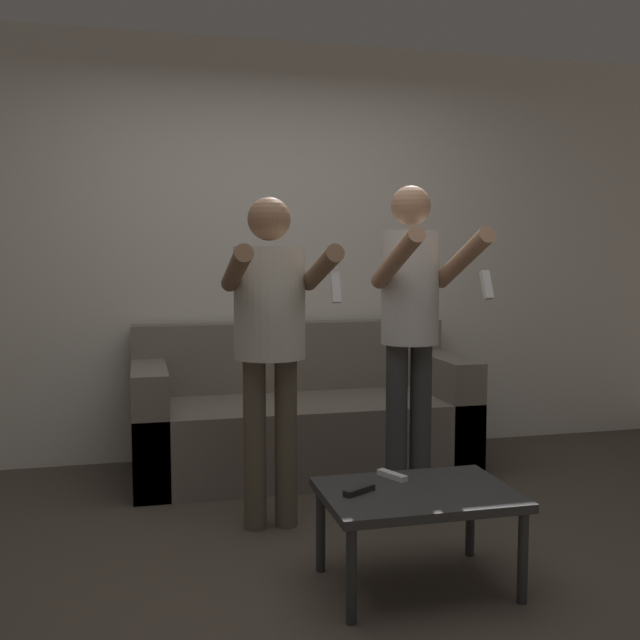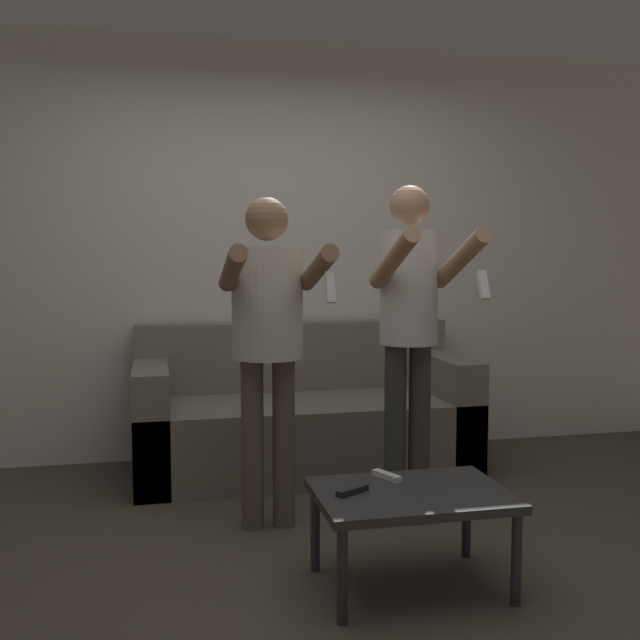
# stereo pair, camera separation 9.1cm
# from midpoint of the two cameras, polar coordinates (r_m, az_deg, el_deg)

# --- Properties ---
(ground_plane) EXTENTS (14.00, 14.00, 0.00)m
(ground_plane) POSITION_cam_midpoint_polar(r_m,az_deg,el_deg) (3.36, 1.42, -18.31)
(ground_plane) COLOR #4C4238
(wall_back) EXTENTS (6.40, 0.06, 2.70)m
(wall_back) POSITION_cam_midpoint_polar(r_m,az_deg,el_deg) (4.95, -3.87, 5.28)
(wall_back) COLOR silver
(wall_back) RESTS_ON ground_plane
(couch) EXTENTS (2.03, 0.85, 0.89)m
(couch) POSITION_cam_midpoint_polar(r_m,az_deg,el_deg) (4.65, -0.73, -7.69)
(couch) COLOR slate
(couch) RESTS_ON ground_plane
(person_standing_left) EXTENTS (0.46, 0.70, 1.60)m
(person_standing_left) POSITION_cam_midpoint_polar(r_m,az_deg,el_deg) (3.57, -3.25, -0.19)
(person_standing_left) COLOR brown
(person_standing_left) RESTS_ON ground_plane
(person_standing_right) EXTENTS (0.41, 0.69, 1.67)m
(person_standing_right) POSITION_cam_midpoint_polar(r_m,az_deg,el_deg) (3.74, 7.56, 0.35)
(person_standing_right) COLOR #383838
(person_standing_right) RESTS_ON ground_plane
(coffee_table) EXTENTS (0.76, 0.54, 0.40)m
(coffee_table) POSITION_cam_midpoint_polar(r_m,az_deg,el_deg) (3.09, 7.82, -13.55)
(coffee_table) COLOR #2D2D2D
(coffee_table) RESTS_ON ground_plane
(remote_near) EXTENTS (0.15, 0.11, 0.02)m
(remote_near) POSITION_cam_midpoint_polar(r_m,az_deg,el_deg) (3.01, 3.37, -12.85)
(remote_near) COLOR black
(remote_near) RESTS_ON coffee_table
(remote_far) EXTENTS (0.10, 0.15, 0.02)m
(remote_far) POSITION_cam_midpoint_polar(r_m,az_deg,el_deg) (3.21, 5.95, -11.73)
(remote_far) COLOR white
(remote_far) RESTS_ON coffee_table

